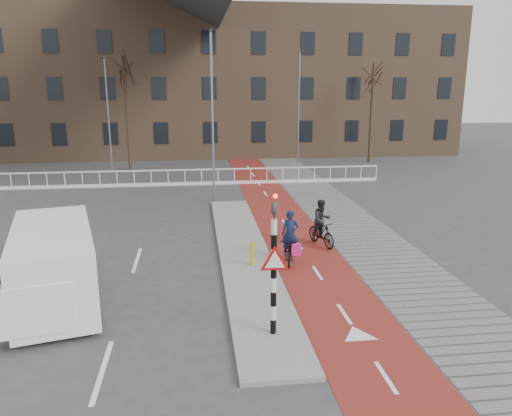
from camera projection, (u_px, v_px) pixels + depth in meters
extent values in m
plane|color=#38383A|center=(283.00, 301.00, 14.21)|extent=(120.00, 120.00, 0.00)
cube|color=maroon|center=(277.00, 212.00, 24.01)|extent=(2.50, 60.00, 0.01)
cube|color=slate|center=(334.00, 210.00, 24.34)|extent=(3.00, 60.00, 0.01)
cube|color=gray|center=(244.00, 254.00, 17.96)|extent=(1.80, 16.00, 0.12)
cylinder|color=black|center=(274.00, 278.00, 11.83)|extent=(0.14, 0.14, 2.88)
imported|color=black|center=(274.00, 202.00, 11.38)|extent=(0.13, 0.16, 0.80)
cylinder|color=#FF0C05|center=(275.00, 196.00, 11.20)|extent=(0.11, 0.02, 0.11)
cylinder|color=#DEA40C|center=(252.00, 253.00, 16.63)|extent=(0.12, 0.12, 0.81)
imported|color=black|center=(290.00, 250.00, 17.14)|extent=(0.97, 1.84, 0.92)
imported|color=#111C3D|center=(290.00, 234.00, 16.99)|extent=(0.65, 0.50, 1.60)
cube|color=#D81E84|center=(296.00, 250.00, 16.59)|extent=(0.35, 0.26, 0.38)
imported|color=black|center=(321.00, 233.00, 18.92)|extent=(1.00, 1.71, 0.99)
imported|color=black|center=(322.00, 220.00, 18.79)|extent=(0.91, 0.81, 1.56)
cube|color=white|center=(54.00, 264.00, 13.81)|extent=(3.21, 5.43, 2.03)
cube|color=#1E8A39|center=(16.00, 269.00, 13.71)|extent=(0.81, 3.16, 0.55)
cube|color=#1E8A39|center=(92.00, 266.00, 13.96)|extent=(0.81, 3.16, 0.55)
cube|color=black|center=(27.00, 281.00, 11.61)|extent=(1.79, 0.49, 0.90)
cylinder|color=black|center=(19.00, 324.00, 12.15)|extent=(0.42, 0.75, 0.71)
cylinder|color=black|center=(93.00, 312.00, 12.75)|extent=(0.42, 0.75, 0.71)
cylinder|color=black|center=(27.00, 274.00, 15.27)|extent=(0.42, 0.75, 0.71)
cylinder|color=black|center=(86.00, 267.00, 15.88)|extent=(0.42, 0.75, 0.71)
cube|color=silver|center=(151.00, 171.00, 29.74)|extent=(28.00, 0.08, 0.08)
cube|color=silver|center=(152.00, 185.00, 29.94)|extent=(28.00, 0.10, 0.20)
cube|color=#7F6047|center=(185.00, 83.00, 43.17)|extent=(46.00, 10.00, 12.00)
cylinder|color=black|center=(127.00, 114.00, 34.69)|extent=(0.23, 0.23, 7.84)
cylinder|color=black|center=(371.00, 114.00, 38.15)|extent=(0.23, 0.23, 7.45)
cylinder|color=slate|center=(212.00, 119.00, 25.16)|extent=(0.12, 0.12, 8.57)
cylinder|color=slate|center=(108.00, 115.00, 34.24)|extent=(0.12, 0.12, 7.75)
cylinder|color=slate|center=(299.00, 108.00, 37.68)|extent=(0.12, 0.12, 8.37)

